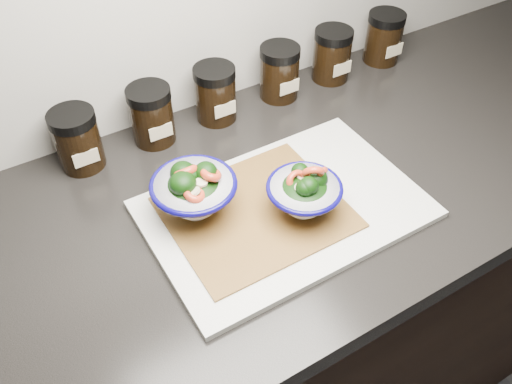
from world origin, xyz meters
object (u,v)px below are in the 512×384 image
spice_jar_d (279,72)px  bowl_right (305,193)px  bowl_left (194,191)px  spice_jar_f (384,37)px  cutting_board (284,209)px  spice_jar_e (332,55)px  spice_jar_a (77,140)px  spice_jar_c (215,94)px  spice_jar_b (152,115)px

spice_jar_d → bowl_right: bearing=-116.3°
spice_jar_d → bowl_left: bearing=-143.7°
spice_jar_f → cutting_board: bearing=-147.4°
cutting_board → spice_jar_e: size_ratio=3.98×
spice_jar_a → spice_jar_c: bearing=0.0°
cutting_board → spice_jar_c: size_ratio=3.98×
spice_jar_c → spice_jar_e: size_ratio=1.00×
cutting_board → spice_jar_e: 0.43m
bowl_left → bowl_right: 0.18m
bowl_left → spice_jar_b: (0.02, 0.22, -0.00)m
bowl_right → spice_jar_b: bowl_right is taller
spice_jar_a → spice_jar_b: bearing=0.0°
bowl_left → spice_jar_e: spice_jar_e is taller
bowl_right → spice_jar_f: size_ratio=1.09×
cutting_board → bowl_right: bearing=-52.0°
bowl_left → bowl_right: size_ratio=1.13×
bowl_left → spice_jar_d: size_ratio=1.23×
cutting_board → spice_jar_b: bearing=110.3°
bowl_right → spice_jar_e: bearing=47.4°
bowl_right → spice_jar_b: 0.34m
spice_jar_e → spice_jar_f: bearing=0.0°
bowl_right → spice_jar_d: (0.16, 0.32, 0.00)m
spice_jar_e → spice_jar_f: (0.14, 0.00, 0.00)m
spice_jar_d → spice_jar_f: size_ratio=1.00×
spice_jar_a → spice_jar_d: bearing=0.0°
bowl_left → bowl_right: (0.15, -0.09, -0.01)m
spice_jar_d → spice_jar_e: same height
bowl_right → spice_jar_f: bowl_right is taller
spice_jar_b → spice_jar_d: 0.28m
bowl_right → spice_jar_a: (-0.27, 0.32, 0.00)m
spice_jar_a → spice_jar_c: 0.28m
bowl_left → spice_jar_a: spice_jar_a is taller
spice_jar_d → spice_jar_e: 0.13m
spice_jar_d → spice_jar_c: bearing=180.0°
spice_jar_d → cutting_board: bearing=-121.1°
cutting_board → spice_jar_e: spice_jar_e is taller
bowl_left → spice_jar_b: size_ratio=1.23×
spice_jar_e → spice_jar_f: same height
bowl_right → bowl_left: bearing=149.0°
cutting_board → bowl_right: 0.06m
bowl_right → spice_jar_a: bowl_right is taller
spice_jar_b → spice_jar_f: 0.56m
spice_jar_a → spice_jar_b: (0.14, 0.00, 0.00)m
bowl_right → spice_jar_d: bearing=63.7°
spice_jar_b → spice_jar_e: bearing=0.0°
spice_jar_c → spice_jar_e: 0.28m
spice_jar_c → spice_jar_f: 0.43m
cutting_board → spice_jar_a: spice_jar_a is taller
spice_jar_a → spice_jar_e: size_ratio=1.00×
spice_jar_a → spice_jar_d: same height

